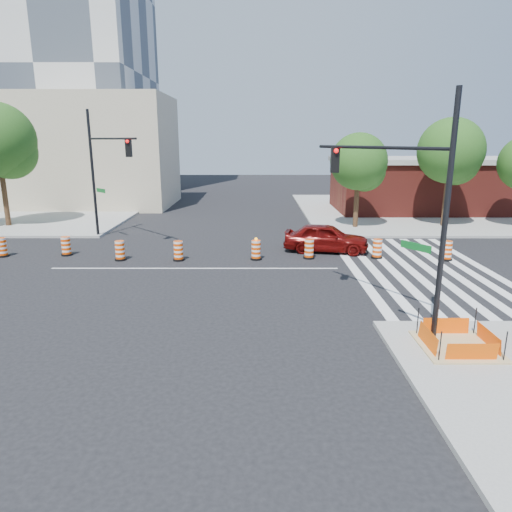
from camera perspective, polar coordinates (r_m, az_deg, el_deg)
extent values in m
plane|color=black|center=(22.51, -7.69, -1.55)|extent=(120.00, 120.00, 0.00)
cube|color=gray|center=(42.61, 20.72, 5.31)|extent=(22.00, 22.00, 0.15)
cube|color=gray|center=(45.11, -27.84, 5.03)|extent=(22.00, 22.00, 0.15)
cube|color=silver|center=(22.80, 12.13, -1.52)|extent=(0.45, 13.50, 0.01)
cube|color=silver|center=(23.01, 14.32, -1.51)|extent=(0.45, 13.50, 0.01)
cube|color=silver|center=(23.24, 16.48, -1.49)|extent=(0.45, 13.50, 0.01)
cube|color=silver|center=(23.51, 18.58, -1.47)|extent=(0.45, 13.50, 0.01)
cube|color=silver|center=(23.82, 20.63, -1.46)|extent=(0.45, 13.50, 0.01)
cube|color=silver|center=(24.15, 22.64, -1.44)|extent=(0.45, 13.50, 0.01)
cube|color=silver|center=(24.51, 24.58, -1.42)|extent=(0.45, 13.50, 0.01)
cube|color=silver|center=(24.89, 26.47, -1.40)|extent=(0.45, 13.50, 0.01)
cube|color=silver|center=(22.51, -7.69, -1.53)|extent=(14.00, 0.12, 0.01)
cube|color=tan|center=(15.03, 23.84, -10.29)|extent=(2.20, 2.20, 0.05)
cube|color=#F35204|center=(14.19, 25.39, -10.83)|extent=(1.44, 0.02, 0.55)
cube|color=#F35204|center=(15.69, 22.64, -8.13)|extent=(1.44, 0.02, 0.55)
cube|color=#F35204|center=(14.60, 20.66, -9.63)|extent=(0.02, 1.44, 0.55)
cube|color=#F35204|center=(15.31, 27.06, -9.18)|extent=(0.02, 1.44, 0.55)
cylinder|color=black|center=(13.77, 22.02, -10.45)|extent=(0.04, 0.04, 0.90)
cylinder|color=black|center=(14.52, 28.73, -9.90)|extent=(0.04, 0.04, 0.90)
cylinder|color=black|center=(15.31, 19.56, -7.69)|extent=(0.04, 0.04, 0.90)
cylinder|color=black|center=(15.99, 25.70, -7.36)|extent=(0.04, 0.04, 0.90)
cube|color=maroon|center=(42.37, 20.97, 8.01)|extent=(16.00, 8.00, 4.20)
cube|color=gray|center=(42.22, 21.25, 11.11)|extent=(16.50, 8.50, 0.40)
cube|color=#B6AB8B|center=(45.98, -19.47, 12.21)|extent=(14.00, 10.00, 10.00)
imported|color=#580907|center=(25.77, 8.75, 2.28)|extent=(4.93, 2.68, 1.59)
cylinder|color=black|center=(14.22, 22.57, 4.01)|extent=(0.17, 0.17, 7.38)
cylinder|color=black|center=(15.76, 14.83, 12.98)|extent=(3.13, 4.69, 0.11)
cube|color=black|center=(17.14, 9.85, 11.77)|extent=(0.30, 0.26, 0.92)
sphere|color=#FF0C0C|center=(16.95, 10.00, 12.83)|extent=(0.17, 0.17, 0.17)
cube|color=#0C591E|center=(14.93, 19.33, 1.12)|extent=(0.64, 0.95, 0.23)
cylinder|color=black|center=(30.78, -19.73, 9.66)|extent=(0.17, 0.17, 7.76)
cylinder|color=black|center=(28.05, -17.68, 13.81)|extent=(4.03, 4.35, 0.12)
cube|color=black|center=(26.23, -15.64, 12.89)|extent=(0.31, 0.27, 0.97)
sphere|color=#FF0C0C|center=(26.05, -15.80, 13.62)|extent=(0.17, 0.17, 0.17)
cube|color=#0C591E|center=(29.97, -18.83, 7.76)|extent=(0.82, 0.88, 0.24)
cylinder|color=#382314|center=(36.89, -28.98, 7.30)|extent=(0.35, 0.35, 5.41)
sphere|color=#1F4112|center=(36.76, -28.45, 11.33)|extent=(3.72, 3.72, 3.72)
cylinder|color=#382314|center=(32.63, 12.45, 6.92)|extent=(0.34, 0.34, 4.13)
sphere|color=#1F4112|center=(32.41, 12.70, 11.44)|extent=(3.87, 3.87, 3.87)
sphere|color=#1F4112|center=(32.88, 13.44, 10.31)|extent=(2.84, 2.84, 2.84)
sphere|color=#1F4112|center=(32.14, 11.99, 10.77)|extent=(2.58, 2.58, 2.58)
cylinder|color=#382314|center=(34.94, 22.68, 7.15)|extent=(0.36, 0.36, 4.77)
sphere|color=#1F4112|center=(34.75, 23.16, 12.02)|extent=(4.47, 4.47, 4.47)
sphere|color=#1F4112|center=(35.30, 23.68, 10.77)|extent=(3.28, 3.28, 3.28)
sphere|color=#1F4112|center=(34.39, 22.54, 11.31)|extent=(2.98, 2.98, 2.98)
cylinder|color=black|center=(28.06, -29.04, 0.04)|extent=(0.60, 0.60, 0.10)
cylinder|color=#EB4504|center=(27.96, -29.16, 1.03)|extent=(0.48, 0.48, 0.95)
cylinder|color=black|center=(26.85, -22.55, 0.19)|extent=(0.60, 0.60, 0.10)
cylinder|color=#EB4504|center=(26.74, -22.66, 1.22)|extent=(0.48, 0.48, 0.95)
cylinder|color=black|center=(24.84, -16.56, -0.39)|extent=(0.60, 0.60, 0.10)
cylinder|color=#EB4504|center=(24.72, -16.64, 0.74)|extent=(0.48, 0.48, 0.95)
cylinder|color=black|center=(24.09, -9.63, -0.43)|extent=(0.60, 0.60, 0.10)
cylinder|color=#EB4504|center=(23.97, -9.68, 0.72)|extent=(0.48, 0.48, 0.95)
cylinder|color=black|center=(23.93, 0.01, -0.33)|extent=(0.60, 0.60, 0.10)
cylinder|color=#EB4504|center=(23.80, 0.01, 0.84)|extent=(0.48, 0.48, 0.95)
sphere|color=#FF990C|center=(23.68, 0.01, 2.13)|extent=(0.16, 0.16, 0.16)
cylinder|color=black|center=(24.31, 6.62, -0.19)|extent=(0.60, 0.60, 0.10)
cylinder|color=#EB4504|center=(24.19, 6.65, 0.96)|extent=(0.48, 0.48, 0.95)
cylinder|color=black|center=(25.04, 14.84, -0.15)|extent=(0.60, 0.60, 0.10)
cylinder|color=#EB4504|center=(24.92, 14.92, 0.96)|extent=(0.48, 0.48, 0.95)
cylinder|color=black|center=(25.79, 22.68, -0.38)|extent=(0.60, 0.60, 0.10)
cylinder|color=#EB4504|center=(25.67, 22.78, 0.70)|extent=(0.48, 0.48, 0.95)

